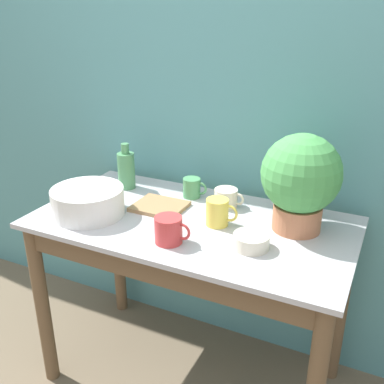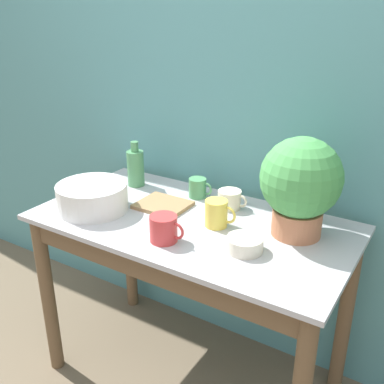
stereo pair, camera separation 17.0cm
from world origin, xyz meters
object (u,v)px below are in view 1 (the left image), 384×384
at_px(mug_yellow, 218,212).
at_px(potted_plant, 301,179).
at_px(tray_board, 160,206).
at_px(bowl_small_cream, 251,241).
at_px(bowl_wash_large, 88,202).
at_px(bottle_tall, 126,170).
at_px(mug_cream, 226,198).
at_px(mug_red, 169,230).
at_px(mug_green, 192,188).

bearing_deg(mug_yellow, potted_plant, 18.93).
xyz_separation_m(potted_plant, tray_board, (-0.55, -0.06, -0.19)).
bearing_deg(bowl_small_cream, bowl_wash_large, -177.79).
distance_m(bowl_wash_large, bottle_tall, 0.31).
height_order(bowl_wash_large, bottle_tall, bottle_tall).
relative_size(mug_yellow, tray_board, 0.60).
distance_m(bottle_tall, mug_cream, 0.49).
bearing_deg(mug_cream, mug_yellow, -78.86).
bearing_deg(tray_board, mug_cream, 29.91).
bearing_deg(mug_cream, mug_red, -100.51).
xyz_separation_m(potted_plant, mug_yellow, (-0.28, -0.10, -0.15)).
height_order(bowl_wash_large, mug_cream, bowl_wash_large).
height_order(potted_plant, bowl_small_cream, potted_plant).
bearing_deg(bowl_wash_large, mug_red, -8.79).
bearing_deg(mug_green, potted_plant, -12.18).
distance_m(mug_cream, mug_green, 0.17).
xyz_separation_m(mug_red, tray_board, (-0.17, 0.23, -0.04)).
relative_size(mug_yellow, mug_red, 0.92).
relative_size(bowl_wash_large, mug_red, 2.10).
distance_m(mug_yellow, mug_green, 0.28).
xyz_separation_m(mug_cream, mug_green, (-0.17, 0.03, 0.00)).
distance_m(bottle_tall, mug_red, 0.56).
xyz_separation_m(mug_yellow, tray_board, (-0.27, 0.03, -0.04)).
relative_size(mug_cream, mug_yellow, 1.02).
height_order(bottle_tall, bowl_small_cream, bottle_tall).
bearing_deg(bowl_wash_large, mug_yellow, 15.47).
bearing_deg(bowl_wash_large, bowl_small_cream, 2.21).
relative_size(mug_red, mug_green, 1.24).
bearing_deg(mug_red, bottle_tall, 138.60).
bearing_deg(bottle_tall, mug_green, 5.65).
bearing_deg(mug_yellow, bowl_wash_large, -164.53).
xyz_separation_m(bottle_tall, mug_red, (0.42, -0.37, -0.04)).
relative_size(mug_cream, bowl_small_cream, 1.01).
height_order(mug_green, bowl_small_cream, mug_green).
relative_size(bottle_tall, mug_cream, 1.64).
xyz_separation_m(potted_plant, bowl_wash_large, (-0.78, -0.23, -0.15)).
distance_m(mug_yellow, mug_red, 0.22).
bearing_deg(mug_green, mug_red, -75.85).
relative_size(bottle_tall, mug_red, 1.54).
relative_size(bowl_wash_large, tray_board, 1.38).
bearing_deg(mug_yellow, mug_green, 135.64).
xyz_separation_m(bowl_wash_large, bottle_tall, (-0.02, 0.31, 0.03)).
xyz_separation_m(bottle_tall, mug_yellow, (0.52, -0.17, -0.03)).
distance_m(mug_red, tray_board, 0.29).
xyz_separation_m(mug_cream, mug_yellow, (0.03, -0.17, 0.01)).
distance_m(potted_plant, bowl_small_cream, 0.29).
relative_size(potted_plant, tray_board, 1.77).
bearing_deg(mug_green, mug_yellow, -44.36).
height_order(bowl_wash_large, mug_red, bowl_wash_large).
xyz_separation_m(mug_cream, mug_red, (-0.07, -0.37, 0.01)).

